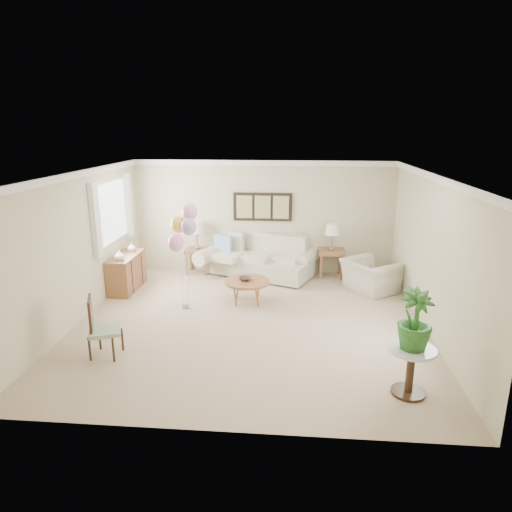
# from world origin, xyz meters

# --- Properties ---
(ground_plane) EXTENTS (6.00, 6.00, 0.00)m
(ground_plane) POSITION_xyz_m (0.00, 0.00, 0.00)
(ground_plane) COLOR tan
(room_shell) EXTENTS (6.04, 6.04, 2.60)m
(room_shell) POSITION_xyz_m (-0.11, 0.09, 1.63)
(room_shell) COLOR beige
(room_shell) RESTS_ON ground
(wall_art_triptych) EXTENTS (1.35, 0.06, 0.65)m
(wall_art_triptych) POSITION_xyz_m (0.00, 2.96, 1.55)
(wall_art_triptych) COLOR black
(wall_art_triptych) RESTS_ON ground
(sofa) EXTENTS (2.95, 1.83, 0.96)m
(sofa) POSITION_xyz_m (-0.06, 2.69, 0.38)
(sofa) COLOR beige
(sofa) RESTS_ON ground
(end_table_left) EXTENTS (0.53, 0.49, 0.58)m
(end_table_left) POSITION_xyz_m (-1.51, 2.74, 0.49)
(end_table_left) COLOR olive
(end_table_left) RESTS_ON ground
(end_table_right) EXTENTS (0.58, 0.53, 0.63)m
(end_table_right) POSITION_xyz_m (1.59, 2.73, 0.53)
(end_table_right) COLOR olive
(end_table_right) RESTS_ON ground
(lamp_left) EXTENTS (0.36, 0.36, 0.64)m
(lamp_left) POSITION_xyz_m (-1.51, 2.74, 1.07)
(lamp_left) COLOR gray
(lamp_left) RESTS_ON end_table_left
(lamp_right) EXTENTS (0.34, 0.34, 0.60)m
(lamp_right) POSITION_xyz_m (1.59, 2.73, 1.09)
(lamp_right) COLOR gray
(lamp_right) RESTS_ON end_table_right
(coffee_table) EXTENTS (0.88, 0.88, 0.45)m
(coffee_table) POSITION_xyz_m (-0.15, 0.96, 0.41)
(coffee_table) COLOR brown
(coffee_table) RESTS_ON ground
(decor_bowl) EXTENTS (0.26, 0.26, 0.06)m
(decor_bowl) POSITION_xyz_m (-0.19, 0.97, 0.48)
(decor_bowl) COLOR #332B26
(decor_bowl) RESTS_ON coffee_table
(armchair) EXTENTS (1.31, 1.34, 0.66)m
(armchair) POSITION_xyz_m (2.33, 1.83, 0.33)
(armchair) COLOR beige
(armchair) RESTS_ON ground
(side_table) EXTENTS (0.60, 0.60, 0.65)m
(side_table) POSITION_xyz_m (2.26, -2.03, 0.49)
(side_table) COLOR silver
(side_table) RESTS_ON ground
(potted_plant) EXTENTS (0.56, 0.56, 0.78)m
(potted_plant) POSITION_xyz_m (2.24, -2.04, 1.04)
(potted_plant) COLOR #1E541B
(potted_plant) RESTS_ON side_table
(accent_chair) EXTENTS (0.58, 0.58, 0.92)m
(accent_chair) POSITION_xyz_m (-2.10, -1.38, 0.48)
(accent_chair) COLOR #90A486
(accent_chair) RESTS_ON ground
(credenza) EXTENTS (0.46, 1.20, 0.74)m
(credenza) POSITION_xyz_m (-2.76, 1.50, 0.37)
(credenza) COLOR olive
(credenza) RESTS_ON ground
(vase_white) EXTENTS (0.24, 0.24, 0.21)m
(vase_white) POSITION_xyz_m (-2.74, 1.13, 0.85)
(vase_white) COLOR silver
(vase_white) RESTS_ON credenza
(vase_sage) EXTENTS (0.20, 0.20, 0.18)m
(vase_sage) POSITION_xyz_m (-2.74, 1.82, 0.83)
(vase_sage) COLOR silver
(vase_sage) RESTS_ON credenza
(balloon_cluster) EXTENTS (0.51, 0.51, 2.00)m
(balloon_cluster) POSITION_xyz_m (-1.27, 0.59, 1.57)
(balloon_cluster) COLOR gray
(balloon_cluster) RESTS_ON ground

